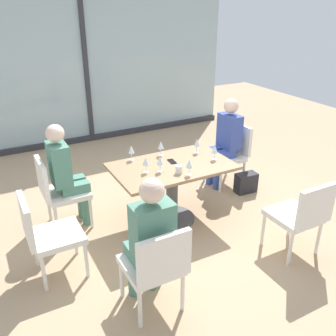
{
  "coord_description": "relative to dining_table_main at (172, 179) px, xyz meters",
  "views": [
    {
      "loc": [
        -1.88,
        -3.41,
        2.49
      ],
      "look_at": [
        0.0,
        0.1,
        0.65
      ],
      "focal_mm": 39.58,
      "sensor_mm": 36.0,
      "label": 1
    }
  ],
  "objects": [
    {
      "name": "handbag_0",
      "position": [
        1.25,
        0.13,
        -0.41
      ],
      "size": [
        0.31,
        0.18,
        0.28
      ],
      "primitive_type": "cube",
      "rotation": [
        0.0,
        0.0,
        -0.07
      ],
      "color": "#232328",
      "rests_on": "ground_plane"
    },
    {
      "name": "person_far_left",
      "position": [
        -1.11,
        0.48,
        0.15
      ],
      "size": [
        0.39,
        0.34,
        1.26
      ],
      "color": "#4C7F6B",
      "rests_on": "ground_plane"
    },
    {
      "name": "person_front_left",
      "position": [
        -0.82,
        -1.12,
        0.15
      ],
      "size": [
        0.34,
        0.39,
        1.26
      ],
      "color": "#4C7F6B",
      "rests_on": "ground_plane"
    },
    {
      "name": "person_far_right",
      "position": [
        1.11,
        0.48,
        0.15
      ],
      "size": [
        0.39,
        0.34,
        1.26
      ],
      "color": "#384C9E",
      "rests_on": "ground_plane"
    },
    {
      "name": "cell_phone_on_table",
      "position": [
        0.04,
        0.08,
        0.18
      ],
      "size": [
        0.09,
        0.15,
        0.01
      ],
      "primitive_type": "cube",
      "rotation": [
        0.0,
        0.0,
        -0.11
      ],
      "color": "black",
      "rests_on": "dining_table_main"
    },
    {
      "name": "ground_plane",
      "position": [
        0.0,
        0.0,
        -0.55
      ],
      "size": [
        12.0,
        12.0,
        0.0
      ],
      "primitive_type": "plane",
      "color": "tan"
    },
    {
      "name": "wine_glass_2",
      "position": [
        -0.35,
        0.35,
        0.31
      ],
      "size": [
        0.07,
        0.07,
        0.18
      ],
      "color": "silver",
      "rests_on": "dining_table_main"
    },
    {
      "name": "chair_front_right",
      "position": [
        0.82,
        -1.23,
        -0.05
      ],
      "size": [
        0.46,
        0.5,
        0.87
      ],
      "color": "silver",
      "rests_on": "ground_plane"
    },
    {
      "name": "wine_glass_1",
      "position": [
        0.03,
        -0.32,
        0.31
      ],
      "size": [
        0.07,
        0.07,
        0.18
      ],
      "color": "silver",
      "rests_on": "dining_table_main"
    },
    {
      "name": "wine_glass_0",
      "position": [
        0.52,
        -0.1,
        0.31
      ],
      "size": [
        0.07,
        0.07,
        0.18
      ],
      "color": "silver",
      "rests_on": "dining_table_main"
    },
    {
      "name": "chair_far_left",
      "position": [
        -1.22,
        0.48,
        -0.05
      ],
      "size": [
        0.5,
        0.46,
        0.87
      ],
      "color": "silver",
      "rests_on": "ground_plane"
    },
    {
      "name": "chair_far_right",
      "position": [
        1.22,
        0.48,
        -0.05
      ],
      "size": [
        0.5,
        0.46,
        0.87
      ],
      "color": "silver",
      "rests_on": "ground_plane"
    },
    {
      "name": "wine_glass_3",
      "position": [
        0.02,
        0.32,
        0.31
      ],
      "size": [
        0.07,
        0.07,
        0.18
      ],
      "color": "silver",
      "rests_on": "dining_table_main"
    },
    {
      "name": "wine_glass_6",
      "position": [
        0.45,
        0.18,
        0.31
      ],
      "size": [
        0.07,
        0.07,
        0.18
      ],
      "color": "silver",
      "rests_on": "dining_table_main"
    },
    {
      "name": "window_wall_backdrop",
      "position": [
        0.0,
        3.2,
        0.66
      ],
      "size": [
        5.61,
        0.1,
        2.7
      ],
      "color": "#A0B7BC",
      "rests_on": "ground_plane"
    },
    {
      "name": "chair_side_end",
      "position": [
        -1.52,
        -0.32,
        -0.05
      ],
      "size": [
        0.5,
        0.46,
        0.87
      ],
      "color": "silver",
      "rests_on": "ground_plane"
    },
    {
      "name": "coffee_cup",
      "position": [
        -0.04,
        -0.23,
        0.22
      ],
      "size": [
        0.08,
        0.08,
        0.09
      ],
      "primitive_type": "cylinder",
      "color": "white",
      "rests_on": "dining_table_main"
    },
    {
      "name": "dining_table_main",
      "position": [
        0.0,
        0.0,
        0.0
      ],
      "size": [
        1.38,
        0.85,
        0.73
      ],
      "color": "#997551",
      "rests_on": "ground_plane"
    },
    {
      "name": "wine_glass_4",
      "position": [
        -0.35,
        -0.04,
        0.31
      ],
      "size": [
        0.07,
        0.07,
        0.18
      ],
      "color": "silver",
      "rests_on": "dining_table_main"
    },
    {
      "name": "chair_front_left",
      "position": [
        -0.82,
        -1.23,
        -0.05
      ],
      "size": [
        0.46,
        0.5,
        0.87
      ],
      "color": "silver",
      "rests_on": "ground_plane"
    },
    {
      "name": "wine_glass_5",
      "position": [
        -0.21,
        -0.1,
        0.31
      ],
      "size": [
        0.07,
        0.07,
        0.18
      ],
      "color": "silver",
      "rests_on": "dining_table_main"
    }
  ]
}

